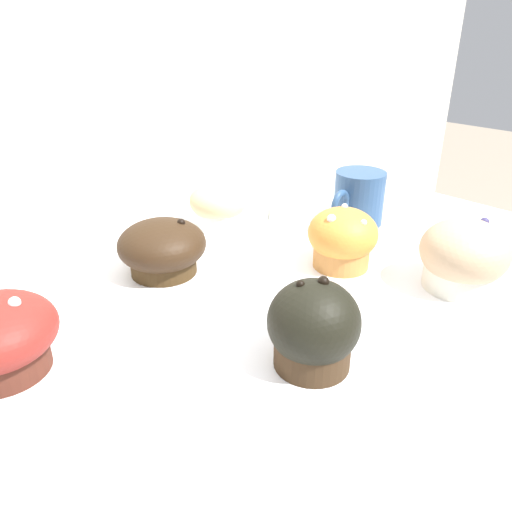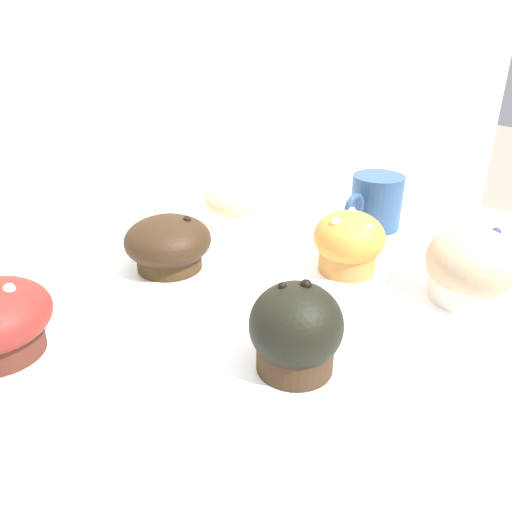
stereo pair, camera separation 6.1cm
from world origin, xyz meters
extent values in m
cube|color=beige|center=(0.00, 0.60, 0.90)|extent=(3.20, 0.10, 1.80)
cylinder|color=#3C2A15|center=(-0.07, 0.09, 0.98)|extent=(0.09, 0.09, 0.04)
ellipsoid|color=#2F1F11|center=(-0.07, 0.09, 1.00)|extent=(0.12, 0.12, 0.06)
sphere|color=black|center=(-0.04, 0.08, 1.03)|extent=(0.01, 0.01, 0.01)
cylinder|color=white|center=(0.09, 0.17, 0.98)|extent=(0.08, 0.08, 0.04)
ellipsoid|color=#DCBB82|center=(0.09, 0.17, 1.00)|extent=(0.09, 0.09, 0.06)
cylinder|color=#4E2419|center=(-0.29, 0.03, 0.98)|extent=(0.09, 0.09, 0.05)
sphere|color=white|center=(-0.28, 0.01, 1.03)|extent=(0.01, 0.01, 0.01)
cylinder|color=#3A2817|center=(-0.07, -0.17, 0.98)|extent=(0.07, 0.07, 0.05)
ellipsoid|color=black|center=(-0.07, -0.17, 1.01)|extent=(0.09, 0.09, 0.08)
sphere|color=black|center=(-0.08, -0.16, 1.05)|extent=(0.01, 0.01, 0.01)
sphere|color=black|center=(-0.06, -0.17, 1.05)|extent=(0.01, 0.01, 0.01)
cylinder|color=#C47F3E|center=(0.12, -0.06, 0.98)|extent=(0.08, 0.08, 0.05)
ellipsoid|color=orange|center=(0.12, -0.06, 1.00)|extent=(0.09, 0.09, 0.07)
sphere|color=white|center=(0.12, -0.09, 1.03)|extent=(0.01, 0.01, 0.01)
sphere|color=white|center=(0.09, -0.06, 1.03)|extent=(0.01, 0.01, 0.01)
sphere|color=white|center=(0.13, -0.05, 1.04)|extent=(0.01, 0.01, 0.01)
cylinder|color=silver|center=(0.18, -0.19, 0.98)|extent=(0.09, 0.09, 0.05)
ellipsoid|color=tan|center=(0.18, -0.19, 1.01)|extent=(0.11, 0.11, 0.08)
sphere|color=navy|center=(0.21, -0.20, 1.04)|extent=(0.01, 0.01, 0.01)
cylinder|color=navy|center=(0.27, 0.03, 1.00)|extent=(0.08, 0.08, 0.09)
torus|color=navy|center=(0.21, 0.02, 1.00)|extent=(0.05, 0.02, 0.05)
cylinder|color=black|center=(0.27, 0.03, 1.04)|extent=(0.07, 0.07, 0.01)
cube|color=white|center=(0.18, 0.13, 0.99)|extent=(0.05, 0.03, 0.06)
cube|color=silver|center=(0.18, 0.11, 0.99)|extent=(0.05, 0.03, 0.06)
camera|label=1|loc=(-0.38, -0.42, 1.27)|focal=35.00mm
camera|label=2|loc=(-0.34, -0.46, 1.27)|focal=35.00mm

